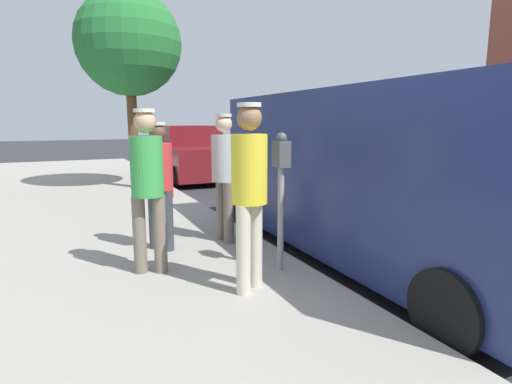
{
  "coord_description": "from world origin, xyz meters",
  "views": [
    {
      "loc": [
        3.47,
        2.98,
        1.79
      ],
      "look_at": [
        1.65,
        -0.9,
        1.05
      ],
      "focal_mm": 28.93,
      "sensor_mm": 36.0,
      "label": 1
    }
  ],
  "objects_px": {
    "fire_hydrant": "(167,178)",
    "parked_van": "(376,171)",
    "parking_meter_near": "(281,178)",
    "parked_sedan_behind": "(190,155)",
    "pedestrian_in_green": "(147,180)",
    "street_tree": "(129,44)",
    "pedestrian_in_red": "(159,178)",
    "pedestrian_in_yellow": "(249,185)",
    "pedestrian_in_gray": "(224,169)"
  },
  "relations": [
    {
      "from": "parking_meter_near",
      "to": "parked_sedan_behind",
      "type": "bearing_deg",
      "value": -99.87
    },
    {
      "from": "fire_hydrant",
      "to": "parked_sedan_behind",
      "type": "bearing_deg",
      "value": -113.28
    },
    {
      "from": "pedestrian_in_red",
      "to": "parked_sedan_behind",
      "type": "bearing_deg",
      "value": -109.06
    },
    {
      "from": "pedestrian_in_red",
      "to": "parked_sedan_behind",
      "type": "xyz_separation_m",
      "value": [
        -2.55,
        -7.37,
        -0.33
      ]
    },
    {
      "from": "parking_meter_near",
      "to": "parked_sedan_behind",
      "type": "height_order",
      "value": "parking_meter_near"
    },
    {
      "from": "parked_van",
      "to": "pedestrian_in_yellow",
      "type": "bearing_deg",
      "value": 15.88
    },
    {
      "from": "fire_hydrant",
      "to": "parked_van",
      "type": "bearing_deg",
      "value": 108.71
    },
    {
      "from": "parking_meter_near",
      "to": "parked_sedan_behind",
      "type": "relative_size",
      "value": 0.34
    },
    {
      "from": "pedestrian_in_red",
      "to": "pedestrian_in_yellow",
      "type": "distance_m",
      "value": 1.75
    },
    {
      "from": "pedestrian_in_green",
      "to": "street_tree",
      "type": "distance_m",
      "value": 6.69
    },
    {
      "from": "pedestrian_in_green",
      "to": "pedestrian_in_yellow",
      "type": "distance_m",
      "value": 1.19
    },
    {
      "from": "parked_sedan_behind",
      "to": "fire_hydrant",
      "type": "bearing_deg",
      "value": 66.72
    },
    {
      "from": "pedestrian_in_yellow",
      "to": "parked_sedan_behind",
      "type": "xyz_separation_m",
      "value": [
        -2.05,
        -9.05,
        -0.45
      ]
    },
    {
      "from": "pedestrian_in_gray",
      "to": "street_tree",
      "type": "distance_m",
      "value": 5.93
    },
    {
      "from": "pedestrian_in_gray",
      "to": "fire_hydrant",
      "type": "bearing_deg",
      "value": -90.88
    },
    {
      "from": "pedestrian_in_yellow",
      "to": "street_tree",
      "type": "xyz_separation_m",
      "value": [
        -0.05,
        -7.07,
        2.4
      ]
    },
    {
      "from": "parked_van",
      "to": "pedestrian_in_green",
      "type": "bearing_deg",
      "value": -6.34
    },
    {
      "from": "street_tree",
      "to": "fire_hydrant",
      "type": "bearing_deg",
      "value": 102.68
    },
    {
      "from": "pedestrian_in_red",
      "to": "fire_hydrant",
      "type": "relative_size",
      "value": 1.89
    },
    {
      "from": "pedestrian_in_red",
      "to": "street_tree",
      "type": "relative_size",
      "value": 0.35
    },
    {
      "from": "pedestrian_in_gray",
      "to": "pedestrian_in_green",
      "type": "bearing_deg",
      "value": 34.04
    },
    {
      "from": "parking_meter_near",
      "to": "pedestrian_in_yellow",
      "type": "relative_size",
      "value": 0.84
    },
    {
      "from": "pedestrian_in_green",
      "to": "street_tree",
      "type": "height_order",
      "value": "street_tree"
    },
    {
      "from": "pedestrian_in_red",
      "to": "parked_sedan_behind",
      "type": "height_order",
      "value": "pedestrian_in_red"
    },
    {
      "from": "pedestrian_in_green",
      "to": "pedestrian_in_gray",
      "type": "xyz_separation_m",
      "value": [
        -1.17,
        -0.79,
        -0.02
      ]
    },
    {
      "from": "pedestrian_in_green",
      "to": "parked_sedan_behind",
      "type": "xyz_separation_m",
      "value": [
        -2.84,
        -8.15,
        -0.42
      ]
    },
    {
      "from": "pedestrian_in_yellow",
      "to": "parked_sedan_behind",
      "type": "distance_m",
      "value": 9.29
    },
    {
      "from": "pedestrian_in_yellow",
      "to": "parked_van",
      "type": "xyz_separation_m",
      "value": [
        -2.04,
        -0.58,
        -0.04
      ]
    },
    {
      "from": "parked_van",
      "to": "fire_hydrant",
      "type": "distance_m",
      "value": 5.02
    },
    {
      "from": "parking_meter_near",
      "to": "parked_van",
      "type": "distance_m",
      "value": 1.51
    },
    {
      "from": "pedestrian_in_red",
      "to": "parked_sedan_behind",
      "type": "relative_size",
      "value": 0.37
    },
    {
      "from": "parking_meter_near",
      "to": "parked_sedan_behind",
      "type": "xyz_separation_m",
      "value": [
        -1.51,
        -8.67,
        -0.43
      ]
    },
    {
      "from": "pedestrian_in_yellow",
      "to": "street_tree",
      "type": "height_order",
      "value": "street_tree"
    },
    {
      "from": "pedestrian_in_green",
      "to": "pedestrian_in_red",
      "type": "distance_m",
      "value": 0.83
    },
    {
      "from": "pedestrian_in_green",
      "to": "street_tree",
      "type": "relative_size",
      "value": 0.37
    },
    {
      "from": "pedestrian_in_gray",
      "to": "pedestrian_in_red",
      "type": "relative_size",
      "value": 1.07
    },
    {
      "from": "pedestrian_in_green",
      "to": "parked_van",
      "type": "bearing_deg",
      "value": 173.66
    },
    {
      "from": "parking_meter_near",
      "to": "street_tree",
      "type": "bearing_deg",
      "value": -85.75
    },
    {
      "from": "pedestrian_in_green",
      "to": "parked_van",
      "type": "relative_size",
      "value": 0.34
    },
    {
      "from": "parking_meter_near",
      "to": "parked_van",
      "type": "bearing_deg",
      "value": -172.07
    },
    {
      "from": "pedestrian_in_red",
      "to": "pedestrian_in_yellow",
      "type": "relative_size",
      "value": 0.9
    },
    {
      "from": "pedestrian_in_green",
      "to": "pedestrian_in_gray",
      "type": "height_order",
      "value": "pedestrian_in_green"
    },
    {
      "from": "parked_sedan_behind",
      "to": "street_tree",
      "type": "relative_size",
      "value": 0.94
    },
    {
      "from": "pedestrian_in_gray",
      "to": "parked_van",
      "type": "height_order",
      "value": "parked_van"
    },
    {
      "from": "parking_meter_near",
      "to": "pedestrian_in_green",
      "type": "distance_m",
      "value": 1.43
    },
    {
      "from": "street_tree",
      "to": "pedestrian_in_yellow",
      "type": "bearing_deg",
      "value": 89.62
    },
    {
      "from": "pedestrian_in_red",
      "to": "fire_hydrant",
      "type": "bearing_deg",
      "value": -104.48
    },
    {
      "from": "pedestrian_in_green",
      "to": "pedestrian_in_red",
      "type": "xyz_separation_m",
      "value": [
        -0.29,
        -0.78,
        -0.09
      ]
    },
    {
      "from": "pedestrian_in_gray",
      "to": "parking_meter_near",
      "type": "bearing_deg",
      "value": 96.74
    },
    {
      "from": "pedestrian_in_gray",
      "to": "parked_sedan_behind",
      "type": "relative_size",
      "value": 0.39
    }
  ]
}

